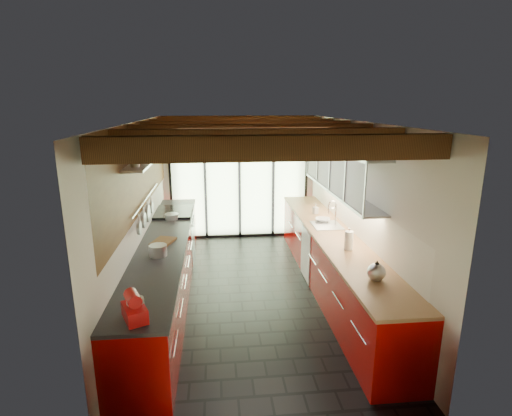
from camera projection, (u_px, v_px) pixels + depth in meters
name	position (u px, v px, depth m)	size (l,w,h in m)	color
ground	(251.00, 292.00, 6.20)	(5.50, 5.50, 0.00)	black
room_shell	(251.00, 188.00, 5.78)	(5.50, 5.50, 5.50)	silver
ceiling_beams	(248.00, 130.00, 5.94)	(3.14, 5.06, 4.90)	#593316
glass_door	(239.00, 162.00, 8.37)	(2.95, 0.10, 2.90)	#C6EAAD
left_counter	(166.00, 268.00, 5.96)	(0.68, 5.00, 0.92)	#A10704
range_stove	(175.00, 236.00, 7.35)	(0.66, 0.90, 0.97)	silver
right_counter	(332.00, 262.00, 6.21)	(0.68, 5.00, 0.92)	#A10704
sink_assembly	(327.00, 223.00, 6.47)	(0.45, 0.52, 0.43)	silver
upper_cabinets_right	(341.00, 170.00, 6.16)	(0.34, 3.00, 3.00)	silver
left_wall_fixtures	(148.00, 173.00, 5.72)	(0.28, 2.60, 0.96)	silver
stand_mixer	(134.00, 308.00, 3.66)	(0.29, 0.36, 0.29)	red
pot_large	(158.00, 250.00, 5.19)	(0.23, 0.23, 0.15)	silver
pot_small	(172.00, 216.00, 6.85)	(0.24, 0.24, 0.09)	silver
cutting_board	(163.00, 241.00, 5.70)	(0.26, 0.37, 0.03)	brown
kettle	(376.00, 271.00, 4.47)	(0.24, 0.27, 0.25)	silver
paper_towel	(349.00, 241.00, 5.39)	(0.14, 0.14, 0.31)	white
soap_bottle	(315.00, 209.00, 7.16)	(0.08, 0.08, 0.18)	silver
bowl	(323.00, 220.00, 6.69)	(0.25, 0.25, 0.06)	silver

